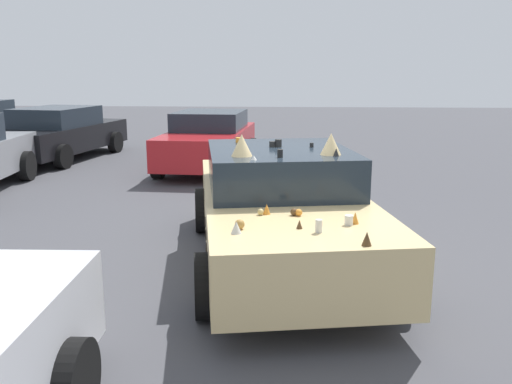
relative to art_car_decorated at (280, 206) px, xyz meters
name	(u,v)px	position (x,y,z in m)	size (l,w,h in m)	color
ground_plane	(280,262)	(-0.03, 0.00, -0.72)	(60.00, 60.00, 0.00)	#47474C
art_car_decorated	(280,206)	(0.00, 0.00, 0.00)	(4.90, 2.68, 1.66)	#D8BC7F
parked_sedan_near_right	(209,140)	(6.49, 1.86, -0.01)	(4.36, 2.16, 1.39)	red
parked_sedan_behind_right	(60,133)	(7.70, 6.11, -0.01)	(4.72, 2.45, 1.41)	black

